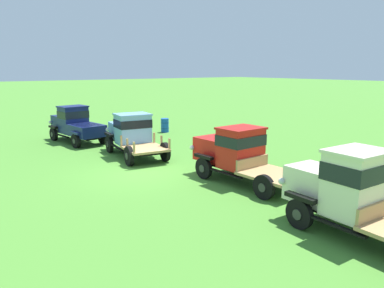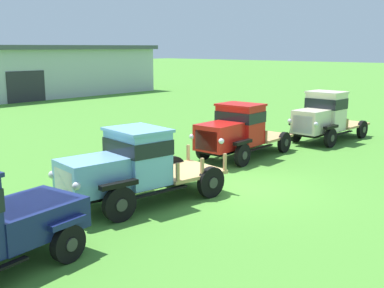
{
  "view_description": "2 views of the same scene",
  "coord_description": "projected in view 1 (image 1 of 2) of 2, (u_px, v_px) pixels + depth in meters",
  "views": [
    {
      "loc": [
        13.34,
        -7.45,
        4.3
      ],
      "look_at": [
        0.41,
        2.27,
        1.0
      ],
      "focal_mm": 35.0,
      "sensor_mm": 36.0,
      "label": 1
    },
    {
      "loc": [
        -11.57,
        -8.31,
        4.24
      ],
      "look_at": [
        0.41,
        2.27,
        1.0
      ],
      "focal_mm": 45.0,
      "sensor_mm": 36.0,
      "label": 2
    }
  ],
  "objects": [
    {
      "name": "vintage_truck_foreground_near",
      "position": [
        75.0,
        124.0,
        21.97
      ],
      "size": [
        4.65,
        2.25,
        2.11
      ],
      "color": "black",
      "rests_on": "ground"
    },
    {
      "name": "vintage_truck_far_side",
      "position": [
        350.0,
        190.0,
        9.73
      ],
      "size": [
        4.84,
        2.1,
        2.28
      ],
      "color": "black",
      "rests_on": "ground"
    },
    {
      "name": "vintage_truck_midrow_center",
      "position": [
        236.0,
        152.0,
        14.45
      ],
      "size": [
        4.94,
        2.09,
        2.11
      ],
      "color": "black",
      "rests_on": "ground"
    },
    {
      "name": "ground_plane",
      "position": [
        143.0,
        172.0,
        15.7
      ],
      "size": [
        240.0,
        240.0,
        0.0
      ],
      "primitive_type": "plane",
      "color": "#47842D"
    },
    {
      "name": "vintage_truck_second_in_line",
      "position": [
        131.0,
        132.0,
        18.76
      ],
      "size": [
        5.0,
        2.52,
        2.1
      ],
      "color": "black",
      "rests_on": "ground"
    },
    {
      "name": "oil_drum_beside_row",
      "position": [
        165.0,
        125.0,
        25.4
      ],
      "size": [
        0.55,
        0.55,
        0.94
      ],
      "color": "#1951B2",
      "rests_on": "ground"
    }
  ]
}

